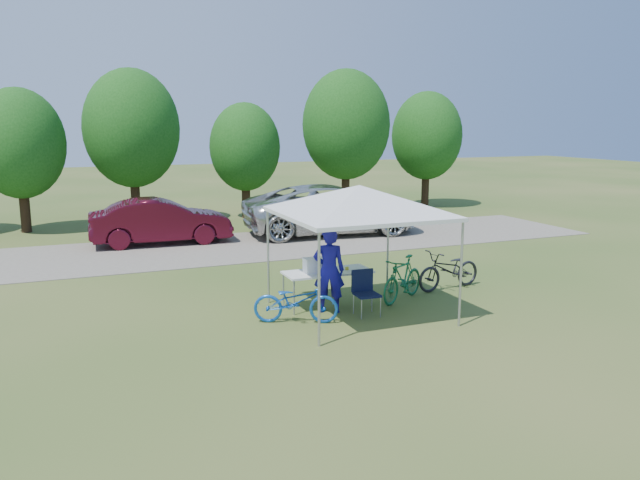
# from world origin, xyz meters

# --- Properties ---
(ground) EXTENTS (100.00, 100.00, 0.00)m
(ground) POSITION_xyz_m (0.00, 0.00, 0.00)
(ground) COLOR #2D5119
(ground) RESTS_ON ground
(gravel_strip) EXTENTS (24.00, 5.00, 0.02)m
(gravel_strip) POSITION_xyz_m (0.00, 8.00, 0.01)
(gravel_strip) COLOR gray
(gravel_strip) RESTS_ON ground
(canopy) EXTENTS (4.53, 4.53, 3.00)m
(canopy) POSITION_xyz_m (0.00, 0.00, 2.65)
(canopy) COLOR #A5A5AA
(canopy) RESTS_ON ground
(treeline) EXTENTS (24.89, 4.28, 6.30)m
(treeline) POSITION_xyz_m (-0.29, 14.05, 3.53)
(treeline) COLOR #382314
(treeline) RESTS_ON ground
(folding_table) EXTENTS (1.93, 0.80, 0.79)m
(folding_table) POSITION_xyz_m (-0.37, 0.76, 0.75)
(folding_table) COLOR white
(folding_table) RESTS_ON ground
(folding_chair) EXTENTS (0.50, 0.52, 0.95)m
(folding_chair) POSITION_xyz_m (0.12, -0.07, 0.56)
(folding_chair) COLOR black
(folding_chair) RESTS_ON ground
(cooler) EXTENTS (0.44, 0.30, 0.32)m
(cooler) POSITION_xyz_m (-0.70, 0.76, 0.95)
(cooler) COLOR white
(cooler) RESTS_ON folding_table
(ice_cream_cup) EXTENTS (0.08, 0.08, 0.06)m
(ice_cream_cup) POSITION_xyz_m (0.06, 0.71, 0.82)
(ice_cream_cup) COLOR yellow
(ice_cream_cup) RESTS_ON folding_table
(cyclist) EXTENTS (0.78, 0.65, 1.82)m
(cyclist) POSITION_xyz_m (-0.52, 0.36, 0.91)
(cyclist) COLOR #171292
(cyclist) RESTS_ON ground
(bike_blue) EXTENTS (1.80, 1.25, 0.90)m
(bike_blue) POSITION_xyz_m (-1.42, -0.06, 0.45)
(bike_blue) COLOR #1351AE
(bike_blue) RESTS_ON ground
(bike_green) EXTENTS (1.69, 1.29, 1.02)m
(bike_green) POSITION_xyz_m (1.36, 0.52, 0.51)
(bike_green) COLOR #166339
(bike_green) RESTS_ON ground
(bike_dark) EXTENTS (1.93, 0.93, 0.97)m
(bike_dark) POSITION_xyz_m (2.91, 0.96, 0.49)
(bike_dark) COLOR black
(bike_dark) RESTS_ON ground
(minivan) EXTENTS (6.65, 3.57, 1.77)m
(minivan) POSITION_xyz_m (3.32, 9.14, 0.91)
(minivan) COLOR silver
(minivan) RESTS_ON gravel_strip
(sedan) EXTENTS (4.61, 1.74, 1.50)m
(sedan) POSITION_xyz_m (-2.71, 9.45, 0.77)
(sedan) COLOR #440B19
(sedan) RESTS_ON gravel_strip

